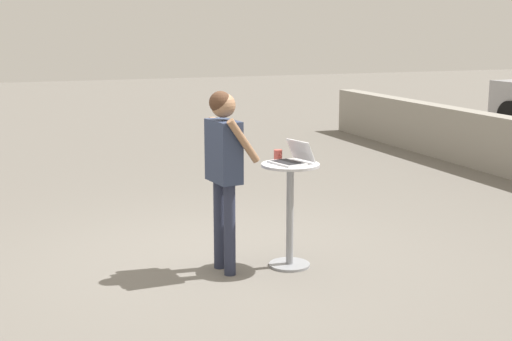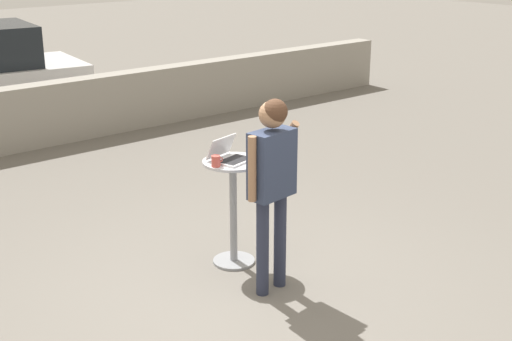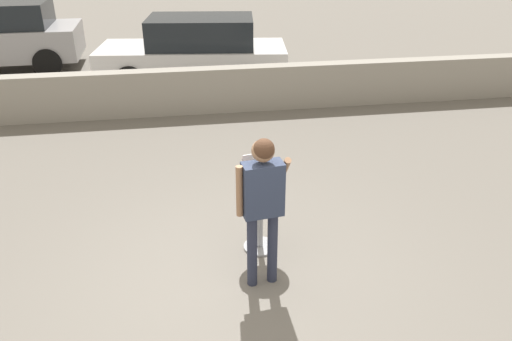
% 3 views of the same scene
% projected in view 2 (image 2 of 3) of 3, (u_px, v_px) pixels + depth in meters
% --- Properties ---
extents(ground_plane, '(50.00, 50.00, 0.00)m').
position_uv_depth(ground_plane, '(241.00, 298.00, 6.17)').
color(ground_plane, slate).
extents(cafe_table, '(0.56, 0.56, 1.02)m').
position_uv_depth(cafe_table, '(233.00, 201.00, 6.65)').
color(cafe_table, gray).
rests_on(cafe_table, ground_plane).
extents(laptop, '(0.41, 0.40, 0.21)m').
position_uv_depth(laptop, '(230.00, 156.00, 6.52)').
color(laptop, silver).
rests_on(laptop, cafe_table).
extents(coffee_mug, '(0.12, 0.08, 0.10)m').
position_uv_depth(coffee_mug, '(216.00, 161.00, 6.35)').
color(coffee_mug, '#C14C42').
rests_on(coffee_mug, cafe_table).
extents(standing_person, '(0.56, 0.41, 1.73)m').
position_uv_depth(standing_person, '(272.00, 171.00, 5.98)').
color(standing_person, '#282D42').
rests_on(standing_person, ground_plane).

